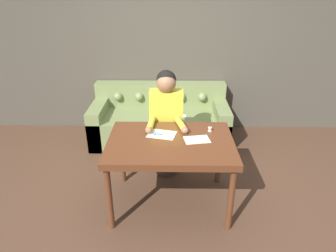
# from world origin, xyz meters

# --- Properties ---
(ground_plane) EXTENTS (16.00, 16.00, 0.00)m
(ground_plane) POSITION_xyz_m (0.00, 0.00, 0.00)
(ground_plane) COLOR #4C3323
(wall_back) EXTENTS (8.00, 0.06, 2.60)m
(wall_back) POSITION_xyz_m (0.00, 1.95, 1.30)
(wall_back) COLOR #474238
(wall_back) RESTS_ON ground_plane
(dining_table) EXTENTS (1.28, 0.91, 0.78)m
(dining_table) POSITION_xyz_m (-0.00, -0.04, 0.70)
(dining_table) COLOR #562D19
(dining_table) RESTS_ON ground_plane
(couch) EXTENTS (2.04, 0.91, 0.82)m
(couch) POSITION_xyz_m (-0.17, 1.50, 0.30)
(couch) COLOR olive
(couch) RESTS_ON ground_plane
(person) EXTENTS (0.46, 0.61, 1.35)m
(person) POSITION_xyz_m (-0.05, 0.55, 0.70)
(person) COLOR #33281E
(person) RESTS_ON ground_plane
(pattern_paper_main) EXTENTS (0.33, 0.27, 0.00)m
(pattern_paper_main) POSITION_xyz_m (-0.09, 0.10, 0.78)
(pattern_paper_main) COLOR beige
(pattern_paper_main) RESTS_ON dining_table
(pattern_paper_offcut) EXTENTS (0.28, 0.22, 0.00)m
(pattern_paper_offcut) POSITION_xyz_m (0.27, -0.01, 0.78)
(pattern_paper_offcut) COLOR beige
(pattern_paper_offcut) RESTS_ON dining_table
(scissors) EXTENTS (0.25, 0.11, 0.01)m
(scissors) POSITION_xyz_m (-0.12, 0.10, 0.78)
(scissors) COLOR silver
(scissors) RESTS_ON dining_table
(thread_spool) EXTENTS (0.04, 0.04, 0.05)m
(thread_spool) POSITION_xyz_m (0.42, 0.19, 0.80)
(thread_spool) COLOR beige
(thread_spool) RESTS_ON dining_table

